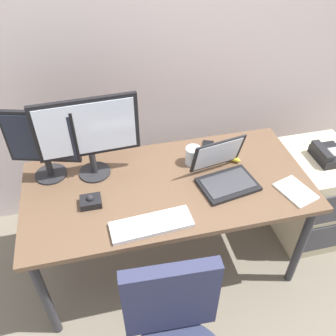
{
  "coord_description": "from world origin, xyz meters",
  "views": [
    {
      "loc": [
        -0.34,
        -1.43,
        2.12
      ],
      "look_at": [
        0.0,
        0.0,
        0.84
      ],
      "focal_mm": 38.63,
      "sensor_mm": 36.0,
      "label": 1
    }
  ],
  "objects_px": {
    "keyboard": "(151,224)",
    "banana": "(226,156)",
    "monitor_side": "(42,142)",
    "coffee_mug": "(194,156)",
    "file_cabinet": "(312,195)",
    "trackball_mouse": "(91,201)",
    "cell_phone": "(208,148)",
    "paper_notepad": "(296,191)",
    "laptop": "(224,173)",
    "desk_phone": "(328,154)",
    "monitor_main": "(88,132)"
  },
  "relations": [
    {
      "from": "coffee_mug",
      "to": "monitor_main",
      "type": "bearing_deg",
      "value": 176.03
    },
    {
      "from": "desk_phone",
      "to": "banana",
      "type": "bearing_deg",
      "value": 170.81
    },
    {
      "from": "monitor_main",
      "to": "cell_phone",
      "type": "height_order",
      "value": "monitor_main"
    },
    {
      "from": "monitor_side",
      "to": "coffee_mug",
      "type": "xyz_separation_m",
      "value": [
        0.83,
        -0.08,
        -0.18
      ]
    },
    {
      "from": "desk_phone",
      "to": "paper_notepad",
      "type": "distance_m",
      "value": 0.45
    },
    {
      "from": "file_cabinet",
      "to": "coffee_mug",
      "type": "distance_m",
      "value": 0.96
    },
    {
      "from": "desk_phone",
      "to": "laptop",
      "type": "relative_size",
      "value": 0.56
    },
    {
      "from": "file_cabinet",
      "to": "keyboard",
      "type": "relative_size",
      "value": 1.63
    },
    {
      "from": "file_cabinet",
      "to": "paper_notepad",
      "type": "height_order",
      "value": "paper_notepad"
    },
    {
      "from": "coffee_mug",
      "to": "paper_notepad",
      "type": "relative_size",
      "value": 0.53
    },
    {
      "from": "file_cabinet",
      "to": "paper_notepad",
      "type": "relative_size",
      "value": 3.28
    },
    {
      "from": "keyboard",
      "to": "banana",
      "type": "bearing_deg",
      "value": 37.61
    },
    {
      "from": "monitor_main",
      "to": "paper_notepad",
      "type": "bearing_deg",
      "value": -21.12
    },
    {
      "from": "monitor_side",
      "to": "paper_notepad",
      "type": "distance_m",
      "value": 1.4
    },
    {
      "from": "file_cabinet",
      "to": "trackball_mouse",
      "type": "bearing_deg",
      "value": -175.58
    },
    {
      "from": "monitor_side",
      "to": "trackball_mouse",
      "type": "distance_m",
      "value": 0.41
    },
    {
      "from": "desk_phone",
      "to": "paper_notepad",
      "type": "xyz_separation_m",
      "value": [
        -0.36,
        -0.26,
        0.01
      ]
    },
    {
      "from": "laptop",
      "to": "cell_phone",
      "type": "bearing_deg",
      "value": 89.09
    },
    {
      "from": "laptop",
      "to": "paper_notepad",
      "type": "relative_size",
      "value": 1.7
    },
    {
      "from": "desk_phone",
      "to": "cell_phone",
      "type": "relative_size",
      "value": 1.41
    },
    {
      "from": "file_cabinet",
      "to": "monitor_side",
      "type": "xyz_separation_m",
      "value": [
        -1.67,
        0.17,
        0.62
      ]
    },
    {
      "from": "monitor_main",
      "to": "banana",
      "type": "xyz_separation_m",
      "value": [
        0.78,
        -0.05,
        -0.27
      ]
    },
    {
      "from": "laptop",
      "to": "coffee_mug",
      "type": "height_order",
      "value": "laptop"
    },
    {
      "from": "keyboard",
      "to": "coffee_mug",
      "type": "bearing_deg",
      "value": 51.32
    },
    {
      "from": "file_cabinet",
      "to": "monitor_main",
      "type": "relative_size",
      "value": 1.24
    },
    {
      "from": "monitor_side",
      "to": "coffee_mug",
      "type": "relative_size",
      "value": 3.88
    },
    {
      "from": "monitor_main",
      "to": "coffee_mug",
      "type": "height_order",
      "value": "monitor_main"
    },
    {
      "from": "laptop",
      "to": "paper_notepad",
      "type": "xyz_separation_m",
      "value": [
        0.35,
        -0.18,
        -0.05
      ]
    },
    {
      "from": "monitor_side",
      "to": "laptop",
      "type": "bearing_deg",
      "value": -15.68
    },
    {
      "from": "paper_notepad",
      "to": "cell_phone",
      "type": "relative_size",
      "value": 1.46
    },
    {
      "from": "trackball_mouse",
      "to": "banana",
      "type": "bearing_deg",
      "value": 13.63
    },
    {
      "from": "laptop",
      "to": "banana",
      "type": "relative_size",
      "value": 1.86
    },
    {
      "from": "desk_phone",
      "to": "coffee_mug",
      "type": "distance_m",
      "value": 0.85
    },
    {
      "from": "coffee_mug",
      "to": "cell_phone",
      "type": "xyz_separation_m",
      "value": [
        0.13,
        0.12,
        -0.05
      ]
    },
    {
      "from": "keyboard",
      "to": "laptop",
      "type": "bearing_deg",
      "value": 27.18
    },
    {
      "from": "file_cabinet",
      "to": "banana",
      "type": "xyz_separation_m",
      "value": [
        -0.64,
        0.09,
        0.4
      ]
    },
    {
      "from": "coffee_mug",
      "to": "paper_notepad",
      "type": "distance_m",
      "value": 0.6
    },
    {
      "from": "monitor_main",
      "to": "banana",
      "type": "bearing_deg",
      "value": -3.31
    },
    {
      "from": "monitor_main",
      "to": "coffee_mug",
      "type": "relative_size",
      "value": 4.98
    },
    {
      "from": "trackball_mouse",
      "to": "cell_phone",
      "type": "distance_m",
      "value": 0.81
    },
    {
      "from": "monitor_main",
      "to": "paper_notepad",
      "type": "relative_size",
      "value": 2.64
    },
    {
      "from": "desk_phone",
      "to": "banana",
      "type": "height_order",
      "value": "desk_phone"
    },
    {
      "from": "laptop",
      "to": "cell_phone",
      "type": "relative_size",
      "value": 2.5
    },
    {
      "from": "paper_notepad",
      "to": "banana",
      "type": "distance_m",
      "value": 0.45
    },
    {
      "from": "file_cabinet",
      "to": "laptop",
      "type": "bearing_deg",
      "value": -172.58
    },
    {
      "from": "monitor_side",
      "to": "paper_notepad",
      "type": "xyz_separation_m",
      "value": [
        1.3,
        -0.45,
        -0.23
      ]
    },
    {
      "from": "laptop",
      "to": "trackball_mouse",
      "type": "bearing_deg",
      "value": -178.51
    },
    {
      "from": "file_cabinet",
      "to": "cell_phone",
      "type": "relative_size",
      "value": 4.8
    },
    {
      "from": "cell_phone",
      "to": "trackball_mouse",
      "type": "bearing_deg",
      "value": -134.58
    },
    {
      "from": "monitor_side",
      "to": "cell_phone",
      "type": "xyz_separation_m",
      "value": [
        0.96,
        0.03,
        -0.23
      ]
    }
  ]
}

